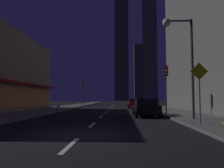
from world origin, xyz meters
TOP-DOWN VIEW (x-y plane):
  - ground_plane at (0.00, 32.00)m, footprint 78.00×136.00m
  - sidewalk_right at (7.00, 32.00)m, footprint 4.00×76.00m
  - sidewalk_left at (-7.00, 32.00)m, footprint 4.00×76.00m
  - lane_marking_center at (0.00, 18.80)m, footprint 0.16×43.80m
  - skyscraper_distant_tall at (1.97, 123.54)m, footprint 8.71×5.66m
  - skyscraper_distant_mid at (14.73, 141.29)m, footprint 7.37×5.45m
  - skyscraper_distant_short at (19.21, 119.89)m, footprint 8.13×6.48m
  - car_parked_near at (3.60, 8.71)m, footprint 1.98×4.24m
  - car_parked_far at (3.60, 22.75)m, footprint 1.98×4.24m
  - fire_hydrant_far_left at (-5.90, 16.54)m, footprint 0.42×0.30m
  - traffic_light_near_right at (5.50, 9.93)m, footprint 0.32×0.48m
  - traffic_light_far_left at (-5.50, 30.26)m, footprint 0.32×0.48m
  - street_lamp_right at (5.38, 5.18)m, footprint 1.96×0.56m
  - pedestrian_crossing_sign at (5.60, 2.42)m, footprint 0.91×0.08m

SIDE VIEW (x-z plane):
  - ground_plane at x=0.00m, z-range -0.10..0.00m
  - lane_marking_center at x=0.00m, z-range 0.00..0.01m
  - sidewalk_right at x=7.00m, z-range 0.00..0.15m
  - sidewalk_left at x=-7.00m, z-range 0.00..0.15m
  - fire_hydrant_far_left at x=-5.90m, z-range 0.13..0.78m
  - car_parked_near at x=3.60m, z-range 0.02..1.47m
  - car_parked_far at x=3.60m, z-range 0.02..1.47m
  - pedestrian_crossing_sign at x=5.60m, z-range 0.44..3.59m
  - traffic_light_near_right at x=5.50m, z-range 1.09..5.29m
  - traffic_light_far_left at x=-5.50m, z-range 1.09..5.29m
  - street_lamp_right at x=5.38m, z-range 1.78..8.36m
  - skyscraper_distant_mid at x=14.73m, z-range 0.00..39.62m
  - skyscraper_distant_short at x=19.21m, z-range 0.00..73.81m
  - skyscraper_distant_tall at x=1.97m, z-range 0.00..76.13m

